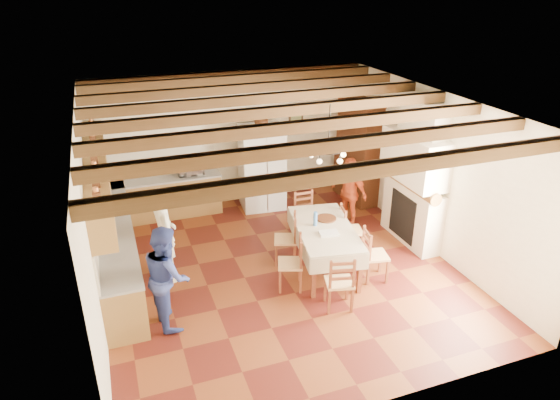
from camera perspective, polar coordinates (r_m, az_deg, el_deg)
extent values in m
cube|color=#4D1711|center=(9.03, 0.05, -8.13)|extent=(6.00, 6.50, 0.02)
cube|color=white|center=(7.82, 0.06, 10.83)|extent=(6.00, 6.50, 0.02)
cube|color=beige|center=(11.23, -5.68, 7.01)|extent=(6.00, 0.02, 3.00)
cube|color=beige|center=(5.76, 11.47, -11.83)|extent=(6.00, 0.02, 3.00)
cube|color=beige|center=(7.90, -20.93, -2.41)|extent=(0.02, 6.50, 3.00)
cube|color=beige|center=(9.68, 17.07, 3.10)|extent=(0.02, 6.50, 3.00)
cube|color=brown|center=(9.31, -18.14, -5.23)|extent=(0.60, 4.30, 0.86)
cube|color=brown|center=(11.07, -12.81, 0.29)|extent=(2.30, 0.60, 0.86)
cube|color=slate|center=(9.11, -18.51, -2.77)|extent=(0.62, 4.30, 0.04)
cube|color=slate|center=(10.90, -13.03, 2.45)|extent=(2.34, 0.62, 0.04)
cube|color=beige|center=(8.98, -20.58, -1.21)|extent=(0.03, 4.30, 0.60)
cube|color=beige|center=(11.05, -13.40, 4.51)|extent=(2.30, 0.03, 0.60)
cube|color=brown|center=(8.73, -20.17, 2.78)|extent=(0.35, 4.20, 0.70)
cube|color=black|center=(11.57, 1.83, 9.44)|extent=(0.34, 0.03, 0.42)
cube|color=silver|center=(11.06, -2.08, 3.74)|extent=(1.00, 0.85, 1.87)
cube|color=beige|center=(8.74, 5.16, -3.28)|extent=(1.28, 2.02, 0.05)
cube|color=#612D18|center=(8.16, 3.88, -8.77)|extent=(0.08, 0.08, 0.78)
cube|color=#612D18|center=(8.36, 9.12, -8.18)|extent=(0.08, 0.08, 0.78)
cube|color=#612D18|center=(9.57, 1.54, -3.33)|extent=(0.08, 0.08, 0.78)
cube|color=#612D18|center=(9.74, 6.04, -2.95)|extent=(0.08, 0.08, 0.78)
torus|color=black|center=(8.17, 5.54, 5.76)|extent=(0.47, 0.47, 0.03)
imported|color=white|center=(8.62, -13.08, -3.86)|extent=(0.52, 0.69, 1.71)
imported|color=#2F3E8C|center=(7.60, -12.77, -8.47)|extent=(0.69, 0.84, 1.61)
imported|color=#C64721|center=(10.34, 7.84, 0.90)|extent=(0.69, 0.96, 1.51)
imported|color=silver|center=(10.90, -10.23, 3.68)|extent=(0.55, 0.37, 0.30)
imported|color=#38190C|center=(10.72, -2.16, 9.20)|extent=(0.34, 0.34, 0.31)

